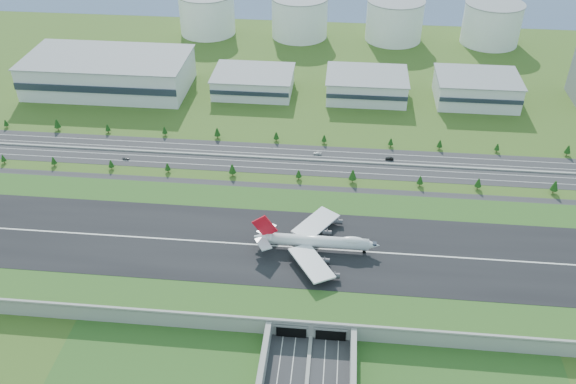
# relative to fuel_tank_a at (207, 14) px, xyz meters

# --- Properties ---
(ground) EXTENTS (1200.00, 1200.00, 0.00)m
(ground) POSITION_rel_fuel_tank_a_xyz_m (120.00, -310.00, -17.50)
(ground) COLOR #274716
(ground) RESTS_ON ground
(airfield_deck) EXTENTS (520.00, 100.00, 9.20)m
(airfield_deck) POSITION_rel_fuel_tank_a_xyz_m (120.00, -310.09, -13.38)
(airfield_deck) COLOR gray
(airfield_deck) RESTS_ON ground
(north_expressway) EXTENTS (560.00, 36.00, 0.12)m
(north_expressway) POSITION_rel_fuel_tank_a_xyz_m (120.00, -215.00, -17.44)
(north_expressway) COLOR #28282B
(north_expressway) RESTS_ON ground
(tree_row) EXTENTS (503.67, 48.61, 8.43)m
(tree_row) POSITION_rel_fuel_tank_a_xyz_m (133.88, -218.13, -12.92)
(tree_row) COLOR #3D2819
(tree_row) RESTS_ON ground
(hangar_west) EXTENTS (120.00, 60.00, 25.00)m
(hangar_west) POSITION_rel_fuel_tank_a_xyz_m (-50.00, -125.00, -5.00)
(hangar_west) COLOR silver
(hangar_west) RESTS_ON ground
(hangar_mid_a) EXTENTS (58.00, 42.00, 15.00)m
(hangar_mid_a) POSITION_rel_fuel_tank_a_xyz_m (60.00, -120.00, -10.00)
(hangar_mid_a) COLOR silver
(hangar_mid_a) RESTS_ON ground
(hangar_mid_b) EXTENTS (58.00, 42.00, 17.00)m
(hangar_mid_b) POSITION_rel_fuel_tank_a_xyz_m (145.00, -120.00, -9.00)
(hangar_mid_b) COLOR silver
(hangar_mid_b) RESTS_ON ground
(hangar_mid_c) EXTENTS (58.00, 42.00, 19.00)m
(hangar_mid_c) POSITION_rel_fuel_tank_a_xyz_m (225.00, -120.00, -8.00)
(hangar_mid_c) COLOR silver
(hangar_mid_c) RESTS_ON ground
(fuel_tank_a) EXTENTS (50.00, 50.00, 35.00)m
(fuel_tank_a) POSITION_rel_fuel_tank_a_xyz_m (0.00, 0.00, 0.00)
(fuel_tank_a) COLOR white
(fuel_tank_a) RESTS_ON ground
(fuel_tank_b) EXTENTS (50.00, 50.00, 35.00)m
(fuel_tank_b) POSITION_rel_fuel_tank_a_xyz_m (85.00, 0.00, 0.00)
(fuel_tank_b) COLOR white
(fuel_tank_b) RESTS_ON ground
(fuel_tank_c) EXTENTS (50.00, 50.00, 35.00)m
(fuel_tank_c) POSITION_rel_fuel_tank_a_xyz_m (170.00, 0.00, 0.00)
(fuel_tank_c) COLOR white
(fuel_tank_c) RESTS_ON ground
(fuel_tank_d) EXTENTS (50.00, 50.00, 35.00)m
(fuel_tank_d) POSITION_rel_fuel_tank_a_xyz_m (255.00, 0.00, 0.00)
(fuel_tank_d) COLOR white
(fuel_tank_d) RESTS_ON ground
(boeing_747) EXTENTS (62.33, 58.95, 19.28)m
(boeing_747) POSITION_rel_fuel_tank_a_xyz_m (119.09, -310.70, -4.01)
(boeing_747) COLOR silver
(boeing_747) RESTS_ON airfield_deck
(car_4) EXTENTS (4.56, 2.35, 1.48)m
(car_4) POSITION_rel_fuel_tank_a_xyz_m (-5.84, -225.63, -16.64)
(car_4) COLOR #535257
(car_4) RESTS_ON ground
(car_5) EXTENTS (5.17, 1.82, 1.70)m
(car_5) POSITION_rel_fuel_tank_a_xyz_m (159.34, -209.77, -16.53)
(car_5) COLOR black
(car_5) RESTS_ON ground
(car_7) EXTENTS (5.29, 2.22, 1.52)m
(car_7) POSITION_rel_fuel_tank_a_xyz_m (113.68, -207.53, -16.62)
(car_7) COLOR white
(car_7) RESTS_ON ground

